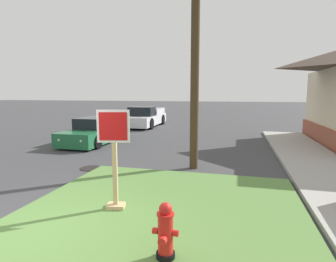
{
  "coord_description": "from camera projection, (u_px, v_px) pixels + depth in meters",
  "views": [
    {
      "loc": [
        3.4,
        -3.61,
        2.43
      ],
      "look_at": [
        1.4,
        4.19,
        1.32
      ],
      "focal_mm": 29.17,
      "sensor_mm": 36.0,
      "label": 1
    }
  ],
  "objects": [
    {
      "name": "grass_corner_patch",
      "position": [
        163.0,
        211.0,
        5.61
      ],
      "size": [
        5.7,
        5.5,
        0.08
      ],
      "primitive_type": "cube",
      "color": "#567F3D",
      "rests_on": "ground"
    },
    {
      "name": "sidewalk_strip",
      "position": [
        322.0,
        169.0,
        8.57
      ],
      "size": [
        2.2,
        16.52,
        0.12
      ],
      "primitive_type": "cube",
      "color": "#9E9B93",
      "rests_on": "ground"
    },
    {
      "name": "parked_sedan_green",
      "position": [
        95.0,
        132.0,
        13.47
      ],
      "size": [
        1.88,
        4.25,
        1.25
      ],
      "color": "#1E6038",
      "rests_on": "ground"
    },
    {
      "name": "utility_pole",
      "position": [
        196.0,
        5.0,
        8.25
      ],
      "size": [
        1.43,
        0.27,
        9.76
      ],
      "color": "#42301E",
      "rests_on": "ground"
    },
    {
      "name": "stop_sign",
      "position": [
        115.0,
        163.0,
        5.51
      ],
      "size": [
        0.64,
        0.35,
        2.04
      ],
      "color": "tan",
      "rests_on": "grass_corner_patch"
    },
    {
      "name": "fire_hydrant",
      "position": [
        165.0,
        232.0,
        3.88
      ],
      "size": [
        0.38,
        0.34,
        0.83
      ],
      "color": "black",
      "rests_on": "grass_corner_patch"
    },
    {
      "name": "ground_plane",
      "position": [
        27.0,
        238.0,
        4.63
      ],
      "size": [
        160.0,
        160.0,
        0.0
      ],
      "primitive_type": "plane",
      "color": "#3D3D3F"
    },
    {
      "name": "pickup_truck_white",
      "position": [
        145.0,
        118.0,
        20.18
      ],
      "size": [
        2.12,
        5.21,
        1.48
      ],
      "color": "silver",
      "rests_on": "ground"
    },
    {
      "name": "manhole_cover",
      "position": [
        91.0,
        168.0,
        8.9
      ],
      "size": [
        0.7,
        0.7,
        0.02
      ],
      "primitive_type": "cylinder",
      "color": "black",
      "rests_on": "ground"
    }
  ]
}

